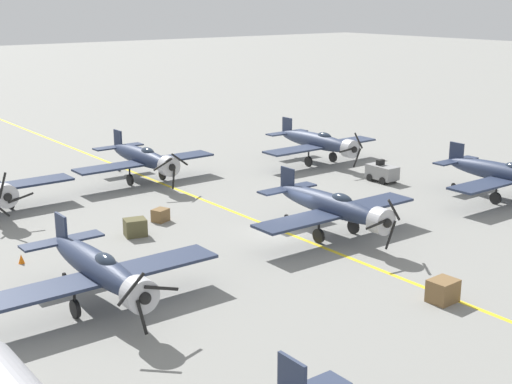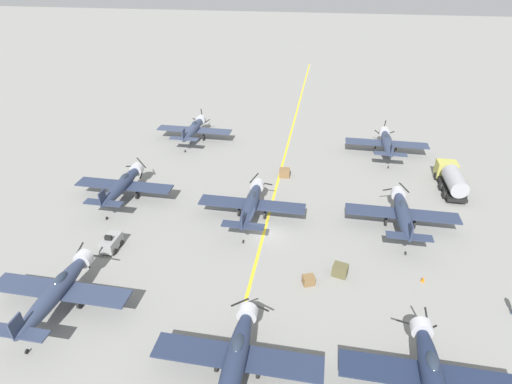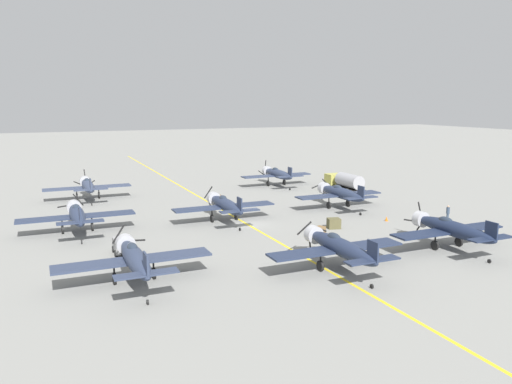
% 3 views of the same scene
% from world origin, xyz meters
% --- Properties ---
extents(ground_plane, '(400.00, 400.00, 0.00)m').
position_xyz_m(ground_plane, '(0.00, 0.00, 0.00)').
color(ground_plane, gray).
extents(taxiway_stripe, '(0.30, 160.00, 0.01)m').
position_xyz_m(taxiway_stripe, '(0.00, 0.00, 0.00)').
color(taxiway_stripe, yellow).
rests_on(taxiway_stripe, ground).
extents(airplane_near_center, '(12.00, 9.98, 3.65)m').
position_xyz_m(airplane_near_center, '(0.82, -17.16, 2.01)').
color(airplane_near_center, '#222D46').
rests_on(airplane_near_center, ground).
extents(airplane_mid_left, '(12.00, 9.98, 3.65)m').
position_xyz_m(airplane_mid_left, '(-17.95, 4.06, 2.01)').
color(airplane_mid_left, '#28324C').
rests_on(airplane_mid_left, ground).
extents(airplane_mid_center, '(12.00, 9.98, 3.65)m').
position_xyz_m(airplane_mid_center, '(-1.85, 2.56, 2.01)').
color(airplane_mid_center, '#27314B').
rests_on(airplane_mid_center, ground).
extents(airplane_mid_right, '(12.00, 9.98, 3.65)m').
position_xyz_m(airplane_mid_right, '(14.52, 3.56, 2.01)').
color(airplane_mid_right, '#28324C').
rests_on(airplane_mid_right, ground).
extents(airplane_near_left, '(12.00, 9.98, 3.65)m').
position_xyz_m(airplane_near_left, '(-15.10, -13.44, 2.01)').
color(airplane_near_left, '#2E3851').
rests_on(airplane_near_left, ground).
extents(tow_tractor, '(1.57, 2.60, 1.79)m').
position_xyz_m(tow_tractor, '(-14.81, -5.30, 0.79)').
color(tow_tractor, gray).
rests_on(tow_tractor, ground).
extents(supply_crate_by_tanker, '(1.28, 1.18, 0.86)m').
position_xyz_m(supply_crate_by_tanker, '(5.22, -6.86, 0.43)').
color(supply_crate_by_tanker, brown).
rests_on(supply_crate_by_tanker, ground).
extents(supply_crate_mid_lane, '(1.44, 1.22, 1.16)m').
position_xyz_m(supply_crate_mid_lane, '(0.70, 13.24, 0.58)').
color(supply_crate_mid_lane, brown).
rests_on(supply_crate_mid_lane, ground).
extents(supply_crate_outboard, '(1.58, 1.42, 1.12)m').
position_xyz_m(supply_crate_outboard, '(8.03, -5.15, 0.56)').
color(supply_crate_outboard, brown).
rests_on(supply_crate_outboard, ground).
extents(traffic_cone, '(0.36, 0.36, 0.55)m').
position_xyz_m(traffic_cone, '(15.54, -4.71, 0.28)').
color(traffic_cone, orange).
rests_on(traffic_cone, ground).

